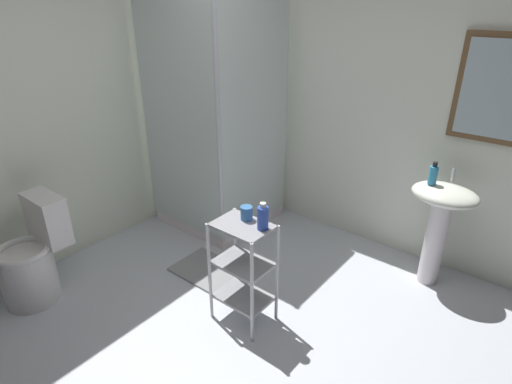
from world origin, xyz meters
The scene contains 12 objects.
ground_plane centered at (0.00, 0.00, -0.01)m, with size 4.20×4.20×0.02m, color silver.
wall_back centered at (0.01, 1.85, 1.25)m, with size 4.20×0.14×2.50m.
wall_left centered at (-1.85, 0.00, 1.25)m, with size 0.10×4.20×2.50m, color white.
shower_stall centered at (-1.18, 1.18, 0.46)m, with size 0.92×0.92×2.00m.
pedestal_sink centered at (0.70, 1.52, 0.58)m, with size 0.46×0.37×0.81m.
sink_faucet centered at (0.70, 1.64, 0.86)m, with size 0.03×0.03×0.10m, color silver.
toilet centered at (-1.48, -0.45, 0.31)m, with size 0.37×0.49×0.76m.
storage_cart centered at (-0.15, 0.30, 0.44)m, with size 0.38×0.28×0.74m.
hand_soap_bottle centered at (0.61, 1.50, 0.88)m, with size 0.06×0.06×0.17m.
shampoo_bottle_blue centered at (-0.02, 0.34, 0.82)m, with size 0.07×0.07×0.18m.
rinse_cup centered at (-0.17, 0.37, 0.78)m, with size 0.08×0.08×0.09m, color #3870B2.
bath_mat centered at (-0.69, 0.53, 0.01)m, with size 0.60×0.40×0.02m, color gray.
Camera 1 is at (1.31, -1.38, 2.02)m, focal length 29.06 mm.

